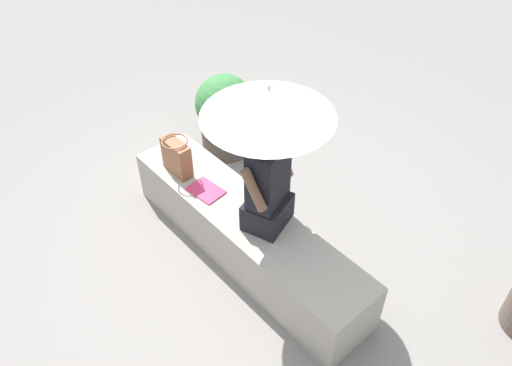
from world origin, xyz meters
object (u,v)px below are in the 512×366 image
object	(u,v)px
parasol	(268,103)
magazine	(206,190)
person_seated	(268,183)
planter_near	(225,113)
handbag_black	(177,157)

from	to	relation	value
parasol	magazine	bearing A→B (deg)	-163.00
person_seated	planter_near	bearing A→B (deg)	153.25
magazine	planter_near	bearing A→B (deg)	127.32
person_seated	handbag_black	world-z (taller)	person_seated
person_seated	magazine	distance (m)	0.71
magazine	planter_near	distance (m)	1.15
planter_near	handbag_black	bearing A→B (deg)	-62.19
handbag_black	magazine	world-z (taller)	handbag_black
person_seated	planter_near	world-z (taller)	person_seated
handbag_black	planter_near	xyz separation A→B (m)	(-0.45, 0.85, -0.18)
magazine	planter_near	size ratio (longest dim) A/B	0.34
parasol	handbag_black	size ratio (longest dim) A/B	3.60
person_seated	parasol	world-z (taller)	parasol
person_seated	magazine	bearing A→B (deg)	-166.57
person_seated	parasol	size ratio (longest dim) A/B	0.78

